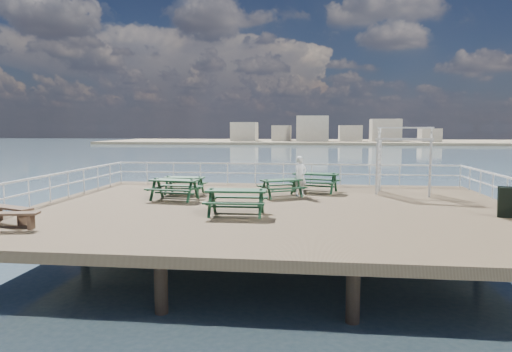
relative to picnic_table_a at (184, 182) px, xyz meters
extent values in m
cube|color=brown|center=(4.17, -2.79, -0.70)|extent=(18.00, 14.00, 0.30)
plane|color=#446072|center=(4.17, 37.21, -2.55)|extent=(300.00, 300.00, 0.00)
cube|color=tan|center=(19.17, 132.21, -2.15)|extent=(160.00, 40.00, 0.80)
cube|color=beige|center=(-15.83, 129.21, 1.25)|extent=(8.00, 8.00, 6.00)
cube|color=beige|center=(-3.83, 129.21, 0.75)|extent=(6.00, 8.00, 5.00)
cube|color=beige|center=(6.17, 129.21, 2.25)|extent=(10.00, 8.00, 8.00)
cube|color=beige|center=(18.17, 129.21, 0.75)|extent=(7.00, 8.00, 5.00)
cube|color=beige|center=(29.17, 129.21, 1.75)|extent=(9.00, 8.00, 7.00)
cube|color=beige|center=(42.17, 129.21, 0.25)|extent=(6.00, 8.00, 4.00)
cylinder|color=brown|center=(-3.33, 2.71, -1.90)|extent=(0.36, 0.36, 2.10)
cylinder|color=brown|center=(11.67, 2.71, -1.90)|extent=(0.36, 0.36, 2.10)
cube|color=silver|center=(4.17, 4.06, 0.50)|extent=(17.70, 0.07, 0.07)
cube|color=silver|center=(4.17, 4.06, 0.00)|extent=(17.70, 0.05, 0.05)
cylinder|color=silver|center=(-4.68, 4.06, 0.00)|extent=(0.05, 0.05, 1.10)
cube|color=silver|center=(-4.68, -2.79, 0.50)|extent=(0.07, 13.70, 0.07)
cube|color=silver|center=(-4.68, -2.79, 0.00)|extent=(0.05, 13.70, 0.05)
cube|color=#14371E|center=(0.00, 0.00, 0.17)|extent=(1.78, 0.75, 0.06)
cube|color=#14371E|center=(0.02, 0.58, -0.11)|extent=(1.76, 0.31, 0.05)
cube|color=#14371E|center=(-0.02, -0.58, -0.11)|extent=(1.76, 0.31, 0.05)
cube|color=#14371E|center=(-0.73, 0.03, -0.13)|extent=(0.13, 1.41, 0.06)
cube|color=#14371E|center=(0.73, -0.03, -0.13)|extent=(0.13, 1.41, 0.06)
cube|color=#14371E|center=(-0.72, 0.32, -0.18)|extent=(0.10, 0.51, 0.85)
cube|color=#14371E|center=(-0.74, -0.26, -0.18)|extent=(0.10, 0.51, 0.85)
cube|color=#14371E|center=(0.74, 0.26, -0.18)|extent=(0.10, 0.51, 0.85)
cube|color=#14371E|center=(0.72, -0.32, -0.18)|extent=(0.10, 0.51, 0.85)
cube|color=#14371E|center=(0.00, 0.00, -0.30)|extent=(1.56, 0.14, 0.06)
cube|color=#14371E|center=(5.82, 1.30, 0.28)|extent=(2.14, 1.27, 0.07)
cube|color=#14371E|center=(5.99, 1.94, -0.04)|extent=(2.01, 0.78, 0.06)
cube|color=#14371E|center=(5.65, 0.65, -0.04)|extent=(2.01, 0.78, 0.06)
cube|color=#14371E|center=(5.01, 1.51, -0.07)|extent=(0.50, 1.58, 0.07)
cube|color=#14371E|center=(6.63, 1.08, -0.07)|extent=(0.50, 1.58, 0.07)
cube|color=#14371E|center=(5.10, 1.83, -0.12)|extent=(0.23, 0.58, 0.98)
cube|color=#14371E|center=(4.93, 1.19, -0.12)|extent=(0.23, 0.58, 0.98)
cube|color=#14371E|center=(6.71, 1.41, -0.12)|extent=(0.23, 0.58, 0.98)
cube|color=#14371E|center=(6.54, 0.76, -0.12)|extent=(0.23, 0.58, 0.98)
cube|color=#14371E|center=(5.82, 1.30, -0.27)|extent=(1.74, 0.54, 0.07)
cube|color=#14371E|center=(4.36, -0.41, 0.17)|extent=(1.84, 1.44, 0.06)
cube|color=#14371E|center=(4.07, 0.09, -0.11)|extent=(1.63, 1.07, 0.05)
cube|color=#14371E|center=(4.65, -0.91, -0.11)|extent=(1.63, 1.07, 0.05)
cube|color=#14371E|center=(3.73, -0.77, -0.13)|extent=(0.76, 1.25, 0.06)
cube|color=#14371E|center=(4.99, -0.05, -0.13)|extent=(0.76, 1.25, 0.06)
cube|color=#14371E|center=(3.59, -0.52, -0.18)|extent=(0.31, 0.47, 0.84)
cube|color=#14371E|center=(3.87, -1.02, -0.18)|extent=(0.31, 0.47, 0.84)
cube|color=#14371E|center=(4.84, 0.20, -0.18)|extent=(0.31, 0.47, 0.84)
cube|color=#14371E|center=(5.13, -0.30, -0.18)|extent=(0.31, 0.47, 0.84)
cube|color=#14371E|center=(4.36, -0.41, -0.30)|extent=(1.38, 0.83, 0.06)
cube|color=#14371E|center=(0.06, -1.70, 0.25)|extent=(2.02, 1.02, 0.06)
cube|color=#14371E|center=(0.15, -1.06, -0.06)|extent=(1.95, 0.54, 0.05)
cube|color=#14371E|center=(-0.03, -2.33, -0.06)|extent=(1.95, 0.54, 0.05)
cube|color=#14371E|center=(-0.73, -1.58, -0.08)|extent=(0.31, 1.55, 0.06)
cube|color=#14371E|center=(0.86, -1.81, -0.08)|extent=(0.31, 1.55, 0.06)
cube|color=#14371E|center=(-0.69, -1.26, -0.14)|extent=(0.16, 0.56, 0.94)
cube|color=#14371E|center=(-0.78, -1.90, -0.14)|extent=(0.16, 0.56, 0.94)
cube|color=#14371E|center=(0.90, -1.49, -0.14)|extent=(0.16, 0.56, 0.94)
cube|color=#14371E|center=(0.81, -2.13, -0.14)|extent=(0.16, 0.56, 0.94)
cube|color=#14371E|center=(0.06, -1.70, -0.28)|extent=(1.71, 0.33, 0.06)
cube|color=#14371E|center=(3.11, -4.67, 0.28)|extent=(2.02, 0.82, 0.07)
cube|color=#14371E|center=(3.09, -4.00, -0.04)|extent=(2.01, 0.32, 0.06)
cube|color=#14371E|center=(3.12, -5.34, -0.04)|extent=(2.01, 0.32, 0.06)
cube|color=#14371E|center=(2.27, -4.69, -0.07)|extent=(0.12, 1.62, 0.07)
cube|color=#14371E|center=(3.94, -4.66, -0.07)|extent=(0.12, 1.62, 0.07)
cube|color=#14371E|center=(2.26, -4.35, -0.12)|extent=(0.10, 0.58, 0.98)
cube|color=#14371E|center=(2.28, -5.02, -0.12)|extent=(0.10, 0.58, 0.98)
cube|color=#14371E|center=(3.94, -4.32, -0.12)|extent=(0.10, 0.58, 0.98)
cube|color=#14371E|center=(3.95, -4.99, -0.12)|extent=(0.10, 0.58, 0.98)
cube|color=#14371E|center=(3.11, -4.67, -0.27)|extent=(1.79, 0.12, 0.07)
cube|color=brown|center=(-3.63, -6.76, -0.07)|extent=(1.81, 1.03, 0.07)
cube|color=brown|center=(-3.01, -7.00, -0.32)|extent=(0.22, 0.38, 0.44)
cube|color=brown|center=(-3.09, -7.59, -0.09)|extent=(1.75, 0.72, 0.06)
cube|color=brown|center=(-2.46, -7.48, -0.33)|extent=(0.15, 0.37, 0.43)
cube|color=silver|center=(8.47, 0.81, 0.65)|extent=(0.11, 0.11, 2.38)
cube|color=silver|center=(8.77, 1.97, 0.65)|extent=(0.11, 0.11, 2.38)
cube|color=silver|center=(10.58, 0.26, 0.65)|extent=(0.11, 0.11, 2.38)
cube|color=silver|center=(10.89, 1.41, 0.65)|extent=(0.11, 0.11, 2.38)
cube|color=silver|center=(9.53, 0.53, 1.88)|extent=(2.33, 0.69, 0.08)
cube|color=silver|center=(9.83, 1.69, 1.88)|extent=(2.33, 0.69, 0.08)
cube|color=silver|center=(9.68, 1.11, 2.38)|extent=(2.32, 0.68, 0.07)
cube|color=black|center=(11.94, -4.23, -0.04)|extent=(0.67, 0.40, 1.03)
cube|color=black|center=(11.99, -4.03, -0.04)|extent=(0.67, 0.40, 1.03)
imported|color=white|center=(5.15, -0.03, 0.31)|extent=(0.74, 0.71, 1.71)
camera|label=1|loc=(5.55, -19.61, 2.36)|focal=32.00mm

